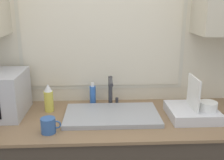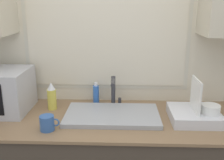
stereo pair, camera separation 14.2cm
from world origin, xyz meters
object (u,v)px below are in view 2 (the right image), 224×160
at_px(dish_rack, 196,113).
at_px(spray_bottle, 52,96).
at_px(faucet, 114,89).
at_px(microwave, 0,91).
at_px(mug_near_sink, 47,123).
at_px(soap_bottle, 96,94).

distance_m(dish_rack, spray_bottle, 1.04).
distance_m(faucet, microwave, 0.83).
relative_size(microwave, mug_near_sink, 3.29).
relative_size(microwave, spray_bottle, 1.97).
bearing_deg(dish_rack, microwave, 175.12).
bearing_deg(microwave, faucet, 7.58).
bearing_deg(mug_near_sink, spray_bottle, 99.65).
bearing_deg(spray_bottle, microwave, -173.40).
xyz_separation_m(dish_rack, spray_bottle, (-1.02, 0.16, 0.05)).
xyz_separation_m(dish_rack, mug_near_sink, (-0.96, -0.18, -0.00)).
distance_m(microwave, soap_bottle, 0.71).
xyz_separation_m(microwave, spray_bottle, (0.36, 0.04, -0.05)).
bearing_deg(faucet, spray_bottle, -171.65).
bearing_deg(dish_rack, spray_bottle, 171.07).
bearing_deg(soap_bottle, faucet, -22.38).
xyz_separation_m(faucet, microwave, (-0.82, -0.11, 0.01)).
height_order(spray_bottle, soap_bottle, spray_bottle).
xyz_separation_m(soap_bottle, mug_near_sink, (-0.26, -0.47, -0.03)).
relative_size(faucet, soap_bottle, 1.33).
distance_m(faucet, dish_rack, 0.61).
xyz_separation_m(microwave, dish_rack, (1.39, -0.12, -0.10)).
height_order(dish_rack, soap_bottle, dish_rack).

